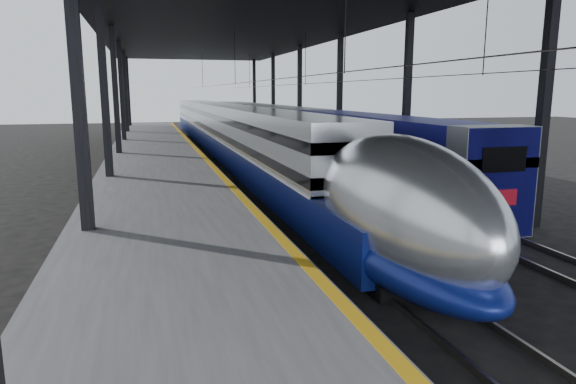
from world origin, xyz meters
name	(u,v)px	position (x,y,z in m)	size (l,w,h in m)	color
ground	(339,308)	(0.00, 0.00, 0.00)	(160.00, 160.00, 0.00)	black
platform	(158,170)	(-3.50, 20.00, 0.50)	(6.00, 80.00, 1.00)	#4C4C4F
yellow_strip	(206,159)	(-0.70, 20.00, 1.00)	(0.30, 80.00, 0.01)	#CA9213
rails	(291,171)	(4.50, 20.00, 0.08)	(6.52, 80.00, 0.16)	slate
canopy	(247,18)	(1.90, 20.00, 9.12)	(18.00, 75.00, 9.47)	black
tgv_train	(228,133)	(2.00, 28.66, 1.86)	(2.78, 65.20, 3.98)	silver
second_train	(284,129)	(7.00, 30.90, 1.92)	(2.76, 56.05, 3.80)	#171690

